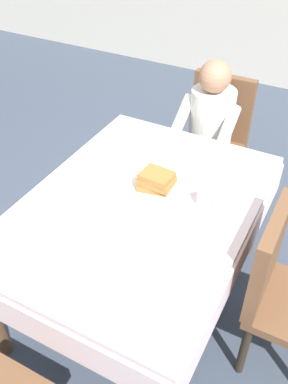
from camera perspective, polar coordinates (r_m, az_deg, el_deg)
name	(u,v)px	position (r m, az deg, el deg)	size (l,w,h in m)	color
ground_plane	(140,294)	(2.68, -0.58, -13.62)	(14.00, 14.00, 0.00)	#3D4756
dining_table_main	(139,216)	(2.20, -0.69, -3.29)	(1.12, 1.52, 0.74)	silver
chair_diner	(215,133)	(3.15, 9.52, 7.88)	(0.44, 0.45, 0.93)	brown
diner_person	(209,126)	(2.95, 8.74, 8.83)	(0.40, 0.43, 1.12)	silver
chair_right_side	(283,287)	(2.14, 18.17, -12.06)	(0.45, 0.44, 0.93)	brown
plate_breakfast	(154,189)	(2.22, 1.30, 0.35)	(0.28, 0.28, 0.02)	white
breakfast_stack	(156,181)	(2.18, 1.61, 1.55)	(0.20, 0.16, 0.10)	#A36B33
cup_coffee	(205,198)	(2.13, 8.21, -0.82)	(0.11, 0.08, 0.08)	white
fork_left_of_plate	(120,182)	(2.28, -3.20, 1.36)	(0.18, 0.01, 0.01)	silver
knife_right_of_plate	(185,203)	(2.15, 5.58, -1.55)	(0.20, 0.01, 0.01)	silver
spoon_near_edge	(124,229)	(2.00, -2.77, -4.95)	(0.15, 0.01, 0.01)	silver
napkin_folded	(91,198)	(2.19, -7.10, -0.76)	(0.17, 0.12, 0.01)	white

